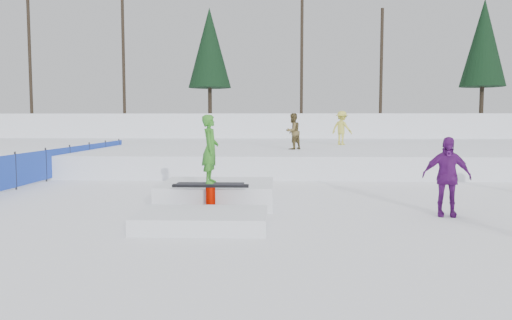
{
  "coord_description": "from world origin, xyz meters",
  "views": [
    {
      "loc": [
        0.93,
        -9.22,
        2.01
      ],
      "look_at": [
        0.5,
        2.0,
        1.1
      ],
      "focal_mm": 35.0,
      "sensor_mm": 36.0,
      "label": 1
    }
  ],
  "objects_px": {
    "spectator_purple": "(446,177)",
    "jib_rail_feature": "(214,197)",
    "safety_fence": "(46,165)",
    "walker_olive": "(293,131)",
    "walker_ygreen": "(342,128)"
  },
  "relations": [
    {
      "from": "spectator_purple",
      "to": "jib_rail_feature",
      "type": "bearing_deg",
      "value": -174.37
    },
    {
      "from": "safety_fence",
      "to": "walker_olive",
      "type": "xyz_separation_m",
      "value": [
        8.15,
        4.42,
        0.99
      ]
    },
    {
      "from": "safety_fence",
      "to": "walker_olive",
      "type": "height_order",
      "value": "walker_olive"
    },
    {
      "from": "walker_ygreen",
      "to": "walker_olive",
      "type": "bearing_deg",
      "value": 94.45
    },
    {
      "from": "jib_rail_feature",
      "to": "spectator_purple",
      "type": "bearing_deg",
      "value": -5.04
    },
    {
      "from": "spectator_purple",
      "to": "walker_ygreen",
      "type": "bearing_deg",
      "value": 102.28
    },
    {
      "from": "walker_olive",
      "to": "walker_ygreen",
      "type": "height_order",
      "value": "walker_ygreen"
    },
    {
      "from": "walker_olive",
      "to": "jib_rail_feature",
      "type": "distance_m",
      "value": 9.66
    },
    {
      "from": "walker_ygreen",
      "to": "jib_rail_feature",
      "type": "distance_m",
      "value": 13.96
    },
    {
      "from": "walker_olive",
      "to": "spectator_purple",
      "type": "distance_m",
      "value": 10.22
    },
    {
      "from": "jib_rail_feature",
      "to": "walker_olive",
      "type": "bearing_deg",
      "value": 77.54
    },
    {
      "from": "walker_ygreen",
      "to": "jib_rail_feature",
      "type": "bearing_deg",
      "value": 108.57
    },
    {
      "from": "safety_fence",
      "to": "spectator_purple",
      "type": "distance_m",
      "value": 12.25
    },
    {
      "from": "walker_ygreen",
      "to": "spectator_purple",
      "type": "distance_m",
      "value": 13.6
    },
    {
      "from": "safety_fence",
      "to": "walker_olive",
      "type": "distance_m",
      "value": 9.32
    }
  ]
}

